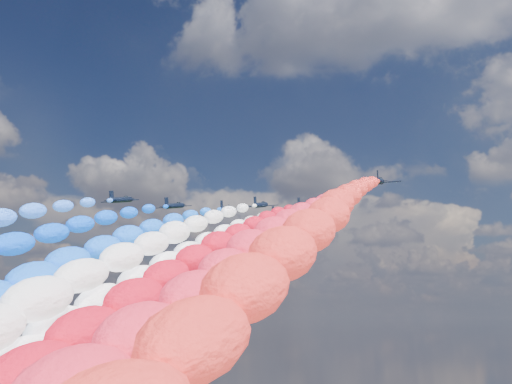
% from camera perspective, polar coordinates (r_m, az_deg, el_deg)
% --- Properties ---
extents(jet_0, '(9.97, 13.48, 5.45)m').
position_cam_1_polar(jet_0, '(160.54, -12.70, -0.73)').
color(jet_0, black).
extents(jet_1, '(10.21, 13.66, 5.45)m').
position_cam_1_polar(jet_1, '(166.46, -7.74, -1.31)').
color(jet_1, black).
extents(jet_2, '(10.52, 13.87, 5.45)m').
position_cam_1_polar(jet_2, '(169.37, -2.82, -1.58)').
color(jet_2, black).
extents(trail_2, '(7.24, 129.74, 49.20)m').
position_cam_1_polar(trail_2, '(107.57, -15.91, -7.09)').
color(trail_2, blue).
extents(jet_3, '(9.84, 13.39, 5.45)m').
position_cam_1_polar(jet_3, '(163.83, 0.44, -1.25)').
color(jet_3, black).
extents(trail_3, '(7.24, 129.74, 49.20)m').
position_cam_1_polar(trail_3, '(100.05, -11.43, -6.98)').
color(trail_3, white).
extents(jet_4, '(9.76, 13.34, 5.45)m').
position_cam_1_polar(jet_4, '(177.69, 2.05, -2.08)').
color(jet_4, black).
extents(trail_4, '(7.24, 129.74, 49.20)m').
position_cam_1_polar(trail_4, '(112.97, -7.49, -7.65)').
color(trail_4, white).
extents(jet_5, '(9.68, 13.27, 5.45)m').
position_cam_1_polar(jet_5, '(165.58, 4.48, -1.32)').
color(jet_5, black).
extents(trail_5, '(7.24, 129.74, 49.20)m').
position_cam_1_polar(trail_5, '(99.69, -4.65, -7.16)').
color(trail_5, red).
extents(jet_6, '(10.21, 13.65, 5.45)m').
position_cam_1_polar(jet_6, '(152.40, 8.27, -0.31)').
color(jet_6, black).
extents(trail_6, '(7.24, 129.74, 49.20)m').
position_cam_1_polar(trail_6, '(84.90, 0.66, -6.38)').
color(trail_6, red).
extents(jet_7, '(10.02, 13.52, 5.45)m').
position_cam_1_polar(jet_7, '(138.35, 11.69, 0.99)').
color(jet_7, black).
extents(trail_7, '(7.24, 129.74, 49.20)m').
position_cam_1_polar(trail_7, '(69.66, 5.85, -5.11)').
color(trail_7, red).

